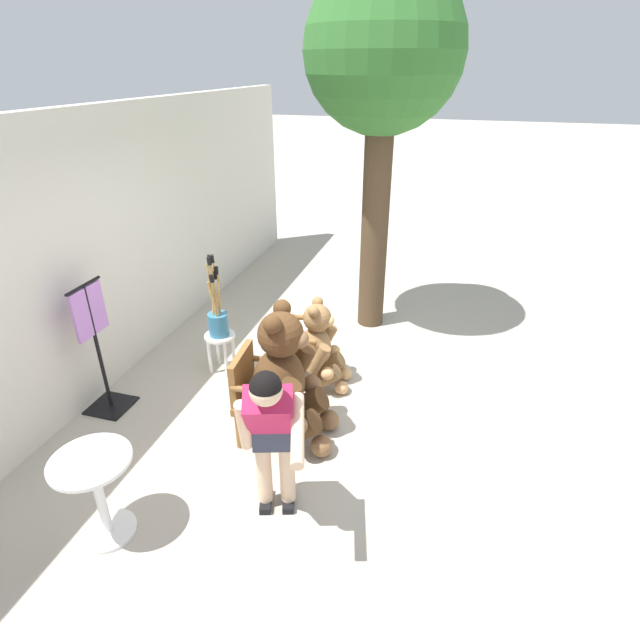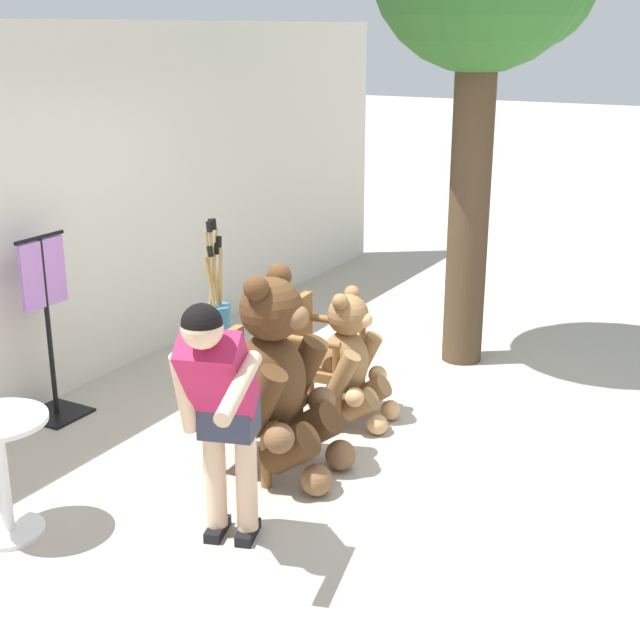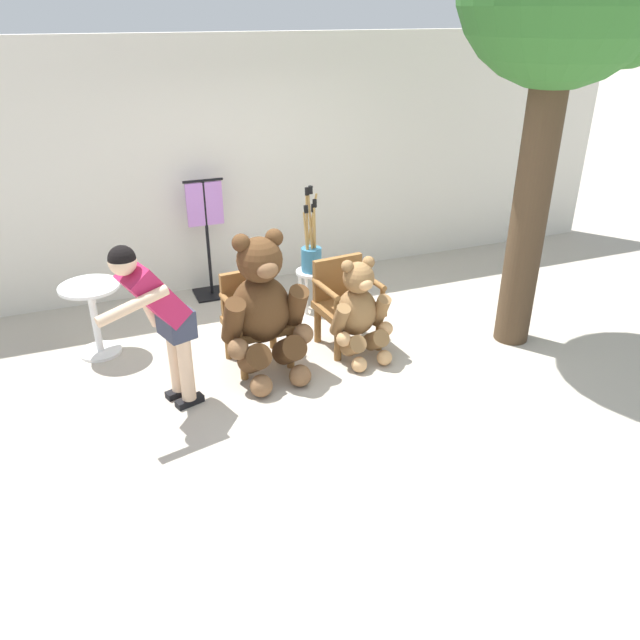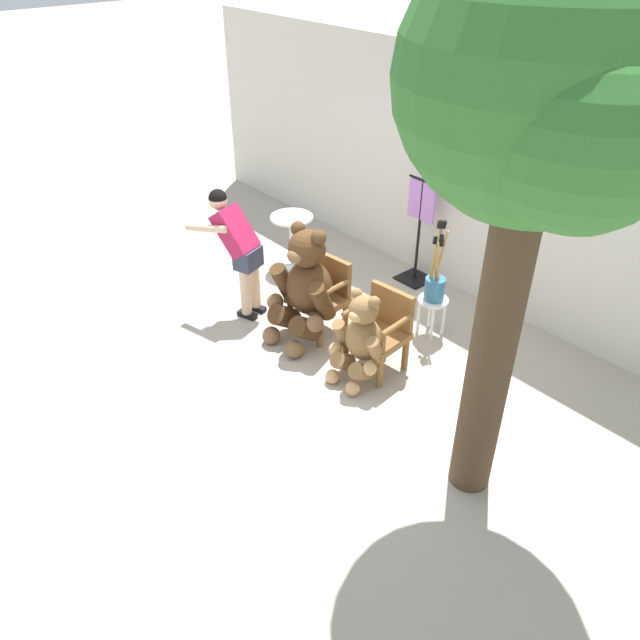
{
  "view_description": "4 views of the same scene",
  "coord_description": "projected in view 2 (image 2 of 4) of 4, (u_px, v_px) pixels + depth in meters",
  "views": [
    {
      "loc": [
        -3.91,
        -1.14,
        3.15
      ],
      "look_at": [
        0.22,
        0.05,
        0.92
      ],
      "focal_mm": 28.0,
      "sensor_mm": 36.0,
      "label": 1
    },
    {
      "loc": [
        -4.84,
        -2.62,
        2.74
      ],
      "look_at": [
        0.22,
        0.24,
        0.83
      ],
      "focal_mm": 50.0,
      "sensor_mm": 36.0,
      "label": 2
    },
    {
      "loc": [
        -1.81,
        -4.62,
        3.03
      ],
      "look_at": [
        -0.01,
        -0.08,
        0.57
      ],
      "focal_mm": 35.0,
      "sensor_mm": 36.0,
      "label": 3
    },
    {
      "loc": [
        4.03,
        -3.47,
        4.06
      ],
      "look_at": [
        0.15,
        -0.14,
        0.66
      ],
      "focal_mm": 35.0,
      "sensor_mm": 36.0,
      "label": 4
    }
  ],
  "objects": [
    {
      "name": "wooden_chair_left",
      "position": [
        245.0,
        398.0,
        5.75
      ],
      "size": [
        0.6,
        0.57,
        0.86
      ],
      "color": "brown",
      "rests_on": "ground"
    },
    {
      "name": "back_wall",
      "position": [
        60.0,
        213.0,
        6.77
      ],
      "size": [
        10.0,
        0.16,
        2.8
      ],
      "primitive_type": "cube",
      "color": "silver",
      "rests_on": "ground"
    },
    {
      "name": "person_visitor",
      "position": [
        220.0,
        400.0,
        4.64
      ],
      "size": [
        0.77,
        0.64,
        1.49
      ],
      "color": "black",
      "rests_on": "ground"
    },
    {
      "name": "wooden_chair_right",
      "position": [
        315.0,
        355.0,
        6.51
      ],
      "size": [
        0.61,
        0.57,
        0.86
      ],
      "color": "brown",
      "rests_on": "ground"
    },
    {
      "name": "ground_plane",
      "position": [
        335.0,
        449.0,
        6.09
      ],
      "size": [
        60.0,
        60.0,
        0.0
      ],
      "primitive_type": "plane",
      "color": "#B2A899"
    },
    {
      "name": "teddy_bear_small",
      "position": [
        351.0,
        358.0,
        6.37
      ],
      "size": [
        0.6,
        0.59,
        0.99
      ],
      "color": "olive",
      "rests_on": "ground"
    },
    {
      "name": "teddy_bear_large",
      "position": [
        278.0,
        376.0,
        5.58
      ],
      "size": [
        0.81,
        0.79,
        1.35
      ],
      "color": "#4C3019",
      "rests_on": "ground"
    },
    {
      "name": "white_stool",
      "position": [
        218.0,
        350.0,
        6.92
      ],
      "size": [
        0.34,
        0.34,
        0.46
      ],
      "color": "white",
      "rests_on": "ground"
    },
    {
      "name": "round_side_table",
      "position": [
        1.0,
        463.0,
        4.93
      ],
      "size": [
        0.56,
        0.56,
        0.72
      ],
      "color": "white",
      "rests_on": "ground"
    },
    {
      "name": "clothing_display_stand",
      "position": [
        48.0,
        323.0,
        6.39
      ],
      "size": [
        0.44,
        0.4,
        1.36
      ],
      "color": "black",
      "rests_on": "ground"
    },
    {
      "name": "brush_bucket",
      "position": [
        216.0,
        311.0,
        6.82
      ],
      "size": [
        0.22,
        0.22,
        0.94
      ],
      "color": "teal",
      "rests_on": "white_stool"
    }
  ]
}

